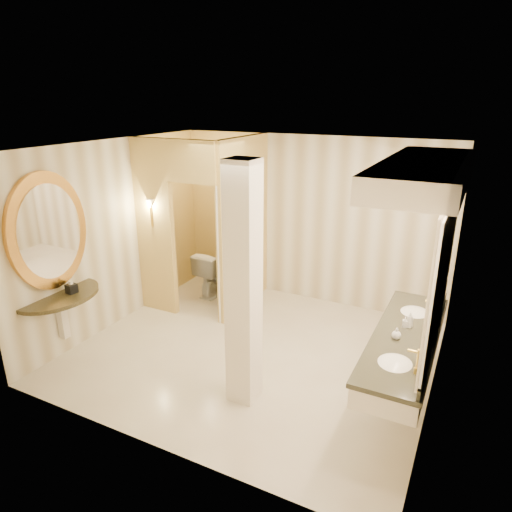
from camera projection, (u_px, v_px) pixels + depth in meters
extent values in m
plane|color=silver|center=(253.00, 351.00, 6.15)|extent=(4.50, 4.50, 0.00)
plane|color=silver|center=(252.00, 147.00, 5.25)|extent=(4.50, 4.50, 0.00)
cube|color=silver|center=(309.00, 220.00, 7.39)|extent=(4.50, 0.02, 2.70)
cube|color=silver|center=(150.00, 325.00, 4.02)|extent=(4.50, 0.02, 2.70)
cube|color=silver|center=(116.00, 234.00, 6.66)|extent=(0.02, 4.00, 2.70)
cube|color=silver|center=(445.00, 290.00, 4.75)|extent=(0.02, 4.00, 2.70)
cube|color=#E6C178|center=(244.00, 226.00, 7.09)|extent=(0.10, 1.50, 2.70)
cube|color=#E6C178|center=(155.00, 228.00, 6.94)|extent=(0.65, 0.10, 2.70)
cube|color=#E6C178|center=(192.00, 162.00, 6.28)|extent=(0.80, 0.10, 0.60)
cube|color=white|center=(222.00, 249.00, 6.94)|extent=(0.39, 0.74, 2.10)
cylinder|color=gold|center=(151.00, 217.00, 6.81)|extent=(0.03, 0.03, 0.30)
cone|color=white|center=(150.00, 204.00, 6.75)|extent=(0.14, 0.14, 0.14)
cube|color=white|center=(404.00, 347.00, 4.87)|extent=(0.60, 2.22, 0.24)
cube|color=black|center=(406.00, 337.00, 4.83)|extent=(0.64, 2.26, 0.05)
cube|color=black|center=(434.00, 337.00, 4.69)|extent=(0.03, 2.22, 0.10)
ellipsoid|color=white|center=(394.00, 367.00, 4.33)|extent=(0.40, 0.44, 0.15)
cylinder|color=gold|center=(418.00, 360.00, 4.20)|extent=(0.03, 0.03, 0.22)
ellipsoid|color=white|center=(414.00, 315.00, 5.34)|extent=(0.40, 0.44, 0.15)
cylinder|color=gold|center=(434.00, 309.00, 5.21)|extent=(0.03, 0.03, 0.22)
cube|color=white|center=(444.00, 266.00, 4.43)|extent=(0.03, 2.22, 1.40)
cube|color=white|center=(426.00, 172.00, 4.25)|extent=(0.75, 2.42, 0.22)
cylinder|color=black|center=(57.00, 295.00, 5.84)|extent=(1.13, 1.13, 0.05)
cube|color=white|center=(62.00, 317.00, 5.92)|extent=(0.10, 0.10, 0.60)
cylinder|color=gold|center=(48.00, 231.00, 5.54)|extent=(0.07, 1.13, 1.13)
cylinder|color=white|center=(50.00, 232.00, 5.53)|extent=(0.02, 0.91, 0.91)
cube|color=white|center=(243.00, 288.00, 4.80)|extent=(0.31, 0.31, 2.70)
cube|color=black|center=(72.00, 289.00, 5.82)|extent=(0.13, 0.13, 0.12)
imported|color=white|center=(214.00, 272.00, 7.84)|extent=(0.48, 0.79, 0.78)
imported|color=beige|center=(405.00, 322.00, 4.96)|extent=(0.06, 0.06, 0.12)
imported|color=silver|center=(397.00, 333.00, 4.72)|extent=(0.12, 0.12, 0.12)
imported|color=#C6B28C|center=(410.00, 319.00, 4.94)|extent=(0.09, 0.09, 0.19)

